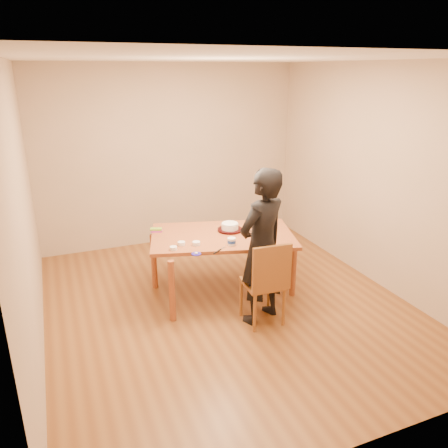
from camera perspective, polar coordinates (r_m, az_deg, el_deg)
name	(u,v)px	position (r m, az deg, el deg)	size (l,w,h in m)	color
room_shell	(216,186)	(4.98, -1.11, 5.05)	(4.00, 4.50, 2.70)	brown
dining_table	(222,236)	(5.18, -0.21, -1.60)	(1.66, 0.99, 0.04)	brown
dining_chair	(263,283)	(4.70, 5.07, -7.70)	(0.40, 0.40, 0.04)	brown
cake_plate	(230,230)	(5.29, 0.77, -0.76)	(0.30, 0.30, 0.02)	#B50C16
cake	(230,226)	(5.27, 0.77, -0.31)	(0.20, 0.20, 0.06)	white
frosting_dome	(230,223)	(5.26, 0.78, 0.15)	(0.20, 0.20, 0.03)	white
frosting_tub	(232,241)	(4.85, 1.00, -2.29)	(0.09, 0.09, 0.08)	white
frosting_lid	(196,254)	(4.63, -3.64, -3.92)	(0.10, 0.10, 0.01)	#221795
frosting_dollop	(196,253)	(4.63, -3.64, -3.77)	(0.04, 0.04, 0.02)	white
ramekin_green	(196,243)	(4.86, -3.64, -2.54)	(0.09, 0.09, 0.04)	white
ramekin_yellow	(181,243)	(4.88, -5.58, -2.54)	(0.08, 0.08, 0.04)	white
ramekin_multi	(173,248)	(4.76, -6.62, -3.15)	(0.08, 0.08, 0.04)	white
candy_box_pink	(157,231)	(5.32, -8.79, -0.89)	(0.14, 0.07, 0.02)	#E63693
candy_box_green	(156,229)	(5.31, -8.87, -0.67)	(0.14, 0.07, 0.02)	#1B9431
spatula	(217,251)	(4.69, -0.88, -3.61)	(0.15, 0.01, 0.01)	black
person	(262,247)	(4.57, 4.96, -3.04)	(0.62, 0.41, 1.69)	black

